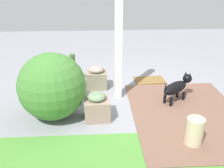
% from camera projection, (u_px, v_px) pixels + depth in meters
% --- Properties ---
extents(ground_plane, '(12.00, 12.00, 0.00)m').
position_uv_depth(ground_plane, '(131.00, 101.00, 4.60)').
color(ground_plane, gray).
extents(brick_path, '(1.80, 2.40, 0.02)m').
position_uv_depth(brick_path, '(187.00, 114.00, 4.15)').
color(brick_path, brown).
rests_on(brick_path, ground).
extents(porch_pillar, '(0.13, 0.13, 2.23)m').
position_uv_depth(porch_pillar, '(118.00, 38.00, 4.30)').
color(porch_pillar, white).
rests_on(porch_pillar, ground).
extents(stone_planter_nearest, '(0.42, 0.34, 0.47)m').
position_uv_depth(stone_planter_nearest, '(97.00, 78.00, 5.04)').
color(stone_planter_nearest, gray).
rests_on(stone_planter_nearest, ground).
extents(stone_planter_mid, '(0.42, 0.40, 0.45)m').
position_uv_depth(stone_planter_mid, '(97.00, 107.00, 3.98)').
color(stone_planter_mid, gray).
rests_on(stone_planter_mid, ground).
extents(round_shrub, '(1.06, 1.06, 1.06)m').
position_uv_depth(round_shrub, '(52.00, 86.00, 3.91)').
color(round_shrub, '#437E34').
rests_on(round_shrub, ground).
extents(terracotta_pot_tall, '(0.20, 0.20, 0.61)m').
position_uv_depth(terracotta_pot_tall, '(73.00, 72.00, 5.31)').
color(terracotta_pot_tall, '#B65B39').
rests_on(terracotta_pot_tall, ground).
extents(dog, '(0.65, 0.54, 0.50)m').
position_uv_depth(dog, '(177.00, 87.00, 4.47)').
color(dog, black).
rests_on(dog, ground).
extents(ceramic_urn, '(0.24, 0.24, 0.40)m').
position_uv_depth(ceramic_urn, '(194.00, 132.00, 3.37)').
color(ceramic_urn, beige).
rests_on(ceramic_urn, ground).
extents(doormat, '(0.64, 0.45, 0.03)m').
position_uv_depth(doormat, '(150.00, 80.00, 5.42)').
color(doormat, brown).
rests_on(doormat, ground).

